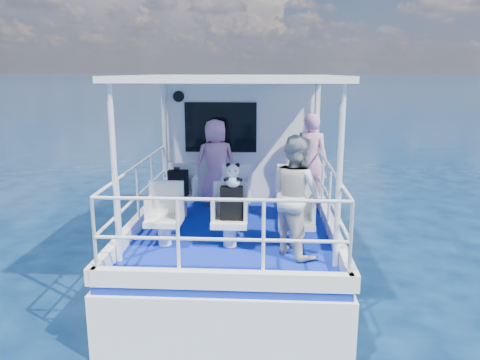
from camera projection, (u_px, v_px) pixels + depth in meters
The scene contains 20 objects.
ground at pixel (235, 273), 7.69m from camera, with size 2000.00×2000.00×0.00m, color #071833.
hull at pixel (239, 250), 8.66m from camera, with size 3.00×7.00×1.60m, color white.
deck at pixel (239, 206), 8.47m from camera, with size 2.90×6.90×0.10m, color #0A1C8E.
cabin at pixel (243, 134), 9.48m from camera, with size 2.85×2.00×2.20m, color white.
canopy at pixel (234, 78), 6.79m from camera, with size 3.00×3.20×0.08m, color white.
canopy_posts at pixel (234, 156), 7.00m from camera, with size 2.77×2.97×2.20m.
railings at pixel (233, 200), 6.82m from camera, with size 2.84×3.59×1.00m, color white, non-canonical shape.
seat_port_fwd at pixel (182, 205), 7.69m from camera, with size 0.48×0.46×0.38m, color silver.
seat_center_fwd at pixel (236, 206), 7.64m from camera, with size 0.48×0.46×0.38m, color silver.
seat_stbd_fwd at pixel (291, 207), 7.59m from camera, with size 0.48×0.46×0.38m, color silver.
seat_port_aft at pixel (165, 231), 6.43m from camera, with size 0.48×0.46×0.38m, color silver.
seat_center_aft at pixel (230, 232), 6.38m from camera, with size 0.48×0.46×0.38m, color silver.
seat_stbd_aft at pixel (296, 234), 6.32m from camera, with size 0.48×0.46×0.38m, color silver.
passenger_port_fwd at pixel (216, 162), 8.31m from camera, with size 0.57×0.41×1.53m, color pink.
passenger_stbd_fwd at pixel (310, 160), 8.14m from camera, with size 0.60×0.39×1.65m, color pink.
passenger_stbd_aft at pixel (296, 196), 5.97m from camera, with size 0.76×0.59×1.57m, color beige.
backpack_port at pixel (178, 183), 7.53m from camera, with size 0.31×0.18×0.41m, color black.
backpack_center at pixel (232, 203), 6.29m from camera, with size 0.30×0.17×0.45m, color black.
compact_camera at pixel (177, 169), 7.48m from camera, with size 0.09×0.05×0.05m, color black.
panda at pixel (233, 175), 6.18m from camera, with size 0.21×0.18×0.33m, color white, non-canonical shape.
Camera 1 is at (0.49, -7.13, 3.22)m, focal length 35.00 mm.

